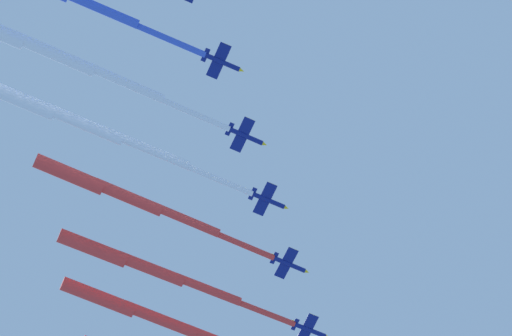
# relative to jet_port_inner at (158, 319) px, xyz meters

# --- Properties ---
(jet_port_inner) EXTENTS (76.84, 20.64, 3.81)m
(jet_port_inner) POSITION_rel_jet_port_inner_xyz_m (0.00, 0.00, 0.00)
(jet_port_inner) COLOR navy
(jet_starboard_inner) EXTENTS (70.50, 18.83, 3.82)m
(jet_starboard_inner) POSITION_rel_jet_port_inner_xyz_m (4.71, 14.53, -1.88)
(jet_starboard_inner) COLOR navy
(jet_port_mid) EXTENTS (70.18, 20.06, 3.74)m
(jet_port_mid) POSITION_rel_jet_port_inner_xyz_m (13.34, 31.08, 0.45)
(jet_port_mid) COLOR navy
(jet_starboard_mid) EXTENTS (77.28, 20.86, 3.81)m
(jet_starboard_mid) POSITION_rel_jet_port_inner_xyz_m (26.81, 47.27, 0.38)
(jet_starboard_mid) COLOR navy
(jet_port_outer) EXTENTS (77.30, 21.30, 3.80)m
(jet_port_outer) POSITION_rel_jet_port_inner_xyz_m (35.66, 63.28, -1.81)
(jet_port_outer) COLOR navy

